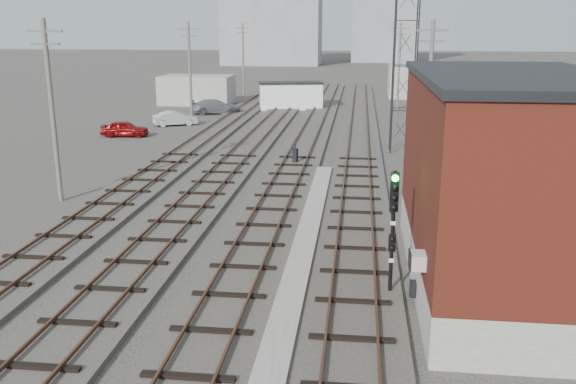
% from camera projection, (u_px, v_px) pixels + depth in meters
% --- Properties ---
extents(ground, '(320.00, 320.00, 0.00)m').
position_uv_depth(ground, '(337.00, 106.00, 68.04)').
color(ground, '#282621').
rests_on(ground, ground).
extents(track_right, '(3.20, 90.00, 0.39)m').
position_uv_depth(track_right, '(358.00, 139.00, 47.61)').
color(track_right, '#332D28').
rests_on(track_right, ground).
extents(track_mid_right, '(3.20, 90.00, 0.39)m').
position_uv_depth(track_mid_right, '(308.00, 138.00, 48.07)').
color(track_mid_right, '#332D28').
rests_on(track_mid_right, ground).
extents(track_mid_left, '(3.20, 90.00, 0.39)m').
position_uv_depth(track_mid_left, '(258.00, 137.00, 48.52)').
color(track_mid_left, '#332D28').
rests_on(track_mid_left, ground).
extents(track_left, '(3.20, 90.00, 0.39)m').
position_uv_depth(track_left, '(209.00, 136.00, 48.97)').
color(track_left, '#332D28').
rests_on(track_left, ground).
extents(platform_curb, '(0.90, 28.00, 0.26)m').
position_uv_depth(platform_curb, '(303.00, 250.00, 23.88)').
color(platform_curb, gray).
rests_on(platform_curb, ground).
extents(brick_building, '(6.54, 12.20, 7.22)m').
position_uv_depth(brick_building, '(508.00, 182.00, 20.25)').
color(brick_building, gray).
rests_on(brick_building, ground).
extents(lattice_tower, '(1.60, 1.60, 15.00)m').
position_uv_depth(lattice_tower, '(406.00, 43.00, 41.50)').
color(lattice_tower, black).
rests_on(lattice_tower, ground).
extents(utility_pole_left_a, '(1.80, 0.24, 9.00)m').
position_uv_depth(utility_pole_left_a, '(52.00, 107.00, 29.87)').
color(utility_pole_left_a, '#595147').
rests_on(utility_pole_left_a, ground).
extents(utility_pole_left_b, '(1.80, 0.24, 9.00)m').
position_uv_depth(utility_pole_left_b, '(190.00, 71.00, 53.82)').
color(utility_pole_left_b, '#595147').
rests_on(utility_pole_left_b, ground).
extents(utility_pole_left_c, '(1.80, 0.24, 9.00)m').
position_uv_depth(utility_pole_left_c, '(243.00, 57.00, 77.78)').
color(utility_pole_left_c, '#595147').
rests_on(utility_pole_left_c, ground).
extents(utility_pole_right_a, '(1.80, 0.24, 9.00)m').
position_uv_depth(utility_pole_right_a, '(429.00, 94.00, 35.39)').
color(utility_pole_right_a, '#595147').
rests_on(utility_pole_right_a, ground).
extents(utility_pole_right_b, '(1.80, 0.24, 9.00)m').
position_uv_depth(utility_pole_right_b, '(399.00, 64.00, 64.13)').
color(utility_pole_right_b, '#595147').
rests_on(utility_pole_right_b, ground).
extents(apartment_right, '(16.00, 12.00, 26.00)m').
position_uv_depth(apartment_right, '(385.00, 8.00, 149.94)').
color(apartment_right, gray).
rests_on(apartment_right, ground).
extents(shed_left, '(8.00, 5.00, 3.20)m').
position_uv_depth(shed_left, '(197.00, 90.00, 69.43)').
color(shed_left, gray).
rests_on(shed_left, ground).
extents(shed_right, '(6.00, 6.00, 4.00)m').
position_uv_depth(shed_right, '(413.00, 81.00, 76.08)').
color(shed_right, gray).
rests_on(shed_right, ground).
extents(signal_mast, '(0.40, 0.42, 4.25)m').
position_uv_depth(signal_mast, '(393.00, 223.00, 19.48)').
color(signal_mast, gray).
rests_on(signal_mast, ground).
extents(switch_stand, '(0.38, 0.38, 1.28)m').
position_uv_depth(switch_stand, '(295.00, 156.00, 39.01)').
color(switch_stand, black).
rests_on(switch_stand, ground).
extents(site_trailer, '(7.26, 4.30, 2.86)m').
position_uv_depth(site_trailer, '(291.00, 95.00, 65.25)').
color(site_trailer, white).
rests_on(site_trailer, ground).
extents(car_red, '(3.90, 1.89, 1.28)m').
position_uv_depth(car_red, '(125.00, 129.00, 49.08)').
color(car_red, maroon).
rests_on(car_red, ground).
extents(car_silver, '(4.13, 2.94, 1.29)m').
position_uv_depth(car_silver, '(175.00, 118.00, 54.52)').
color(car_silver, '#B2B6BA').
rests_on(car_silver, ground).
extents(car_grey, '(5.39, 3.44, 1.45)m').
position_uv_depth(car_grey, '(216.00, 107.00, 61.88)').
color(car_grey, slate).
rests_on(car_grey, ground).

